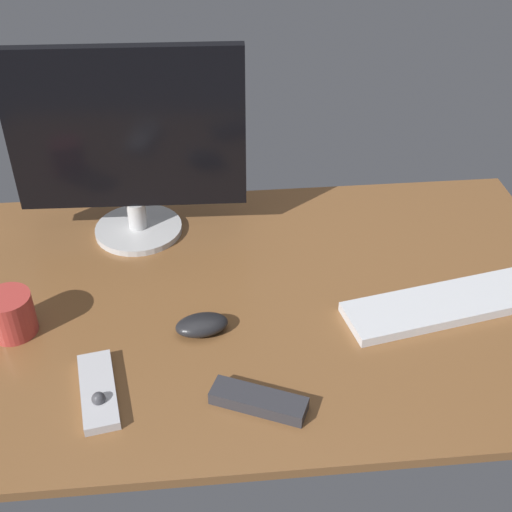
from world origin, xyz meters
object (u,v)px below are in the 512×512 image
at_px(monitor, 128,143).
at_px(tv_remote, 257,401).
at_px(keyboard, 443,305).
at_px(computer_mouse, 202,325).
at_px(coffee_mug, 11,314).
at_px(media_remote, 98,391).

height_order(monitor, tv_remote, monitor).
distance_m(monitor, keyboard, 0.73).
relative_size(computer_mouse, tv_remote, 0.62).
distance_m(monitor, computer_mouse, 0.43).
bearing_deg(computer_mouse, tv_remote, -74.93).
relative_size(computer_mouse, coffee_mug, 1.13).
height_order(keyboard, media_remote, media_remote).
height_order(computer_mouse, tv_remote, computer_mouse).
bearing_deg(tv_remote, computer_mouse, 138.22).
distance_m(monitor, media_remote, 0.54).
height_order(keyboard, computer_mouse, computer_mouse).
distance_m(media_remote, coffee_mug, 0.25).
bearing_deg(computer_mouse, keyboard, -6.42).
xyz_separation_m(keyboard, computer_mouse, (-0.48, -0.02, 0.01)).
relative_size(keyboard, media_remote, 2.18).
xyz_separation_m(monitor, media_remote, (-0.05, -0.50, -0.22)).
bearing_deg(media_remote, coffee_mug, -145.82).
bearing_deg(monitor, media_remote, -93.12).
xyz_separation_m(computer_mouse, coffee_mug, (-0.36, 0.04, 0.02)).
height_order(monitor, media_remote, monitor).
distance_m(keyboard, media_remote, 0.68).
bearing_deg(coffee_mug, computer_mouse, -5.84).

